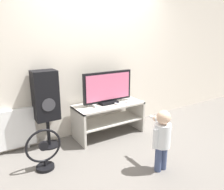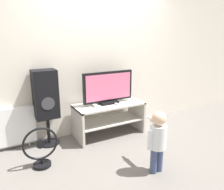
{
  "view_description": "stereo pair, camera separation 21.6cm",
  "coord_description": "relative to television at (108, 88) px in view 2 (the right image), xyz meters",
  "views": [
    {
      "loc": [
        -1.83,
        -2.7,
        1.66
      ],
      "look_at": [
        0.0,
        0.15,
        0.73
      ],
      "focal_mm": 35.0,
      "sensor_mm": 36.0,
      "label": 1
    },
    {
      "loc": [
        -1.65,
        -2.81,
        1.66
      ],
      "look_at": [
        0.0,
        0.15,
        0.73
      ],
      "focal_mm": 35.0,
      "sensor_mm": 36.0,
      "label": 2
    }
  ],
  "objects": [
    {
      "name": "ground_plane",
      "position": [
        0.0,
        -0.28,
        -0.82
      ],
      "size": [
        16.0,
        16.0,
        0.0
      ],
      "primitive_type": "plane",
      "color": "slate"
    },
    {
      "name": "wall_back",
      "position": [
        0.0,
        0.31,
        0.48
      ],
      "size": [
        10.0,
        0.06,
        2.6
      ],
      "color": "silver",
      "rests_on": "ground_plane"
    },
    {
      "name": "tv_stand",
      "position": [
        0.0,
        -0.02,
        -0.45
      ],
      "size": [
        1.16,
        0.51,
        0.55
      ],
      "color": "beige",
      "rests_on": "ground_plane"
    },
    {
      "name": "television",
      "position": [
        0.0,
        0.0,
        0.0
      ],
      "size": [
        0.89,
        0.2,
        0.54
      ],
      "color": "black",
      "rests_on": "tv_stand"
    },
    {
      "name": "game_console",
      "position": [
        -0.28,
        -0.03,
        -0.25
      ],
      "size": [
        0.05,
        0.16,
        0.04
      ],
      "color": "white",
      "rests_on": "tv_stand"
    },
    {
      "name": "remote_primary",
      "position": [
        0.31,
        -0.16,
        -0.25
      ],
      "size": [
        0.09,
        0.13,
        0.03
      ],
      "color": "white",
      "rests_on": "tv_stand"
    },
    {
      "name": "remote_secondary",
      "position": [
        0.09,
        -0.14,
        -0.25
      ],
      "size": [
        0.05,
        0.13,
        0.03
      ],
      "color": "white",
      "rests_on": "tv_stand"
    },
    {
      "name": "child",
      "position": [
        0.01,
        -1.25,
        -0.35
      ],
      "size": [
        0.3,
        0.46,
        0.8
      ],
      "color": "#3F4C72",
      "rests_on": "ground_plane"
    },
    {
      "name": "speaker_tower",
      "position": [
        -0.99,
        0.13,
        -0.04
      ],
      "size": [
        0.35,
        0.31,
        1.18
      ],
      "color": "black",
      "rests_on": "ground_plane"
    },
    {
      "name": "floor_fan",
      "position": [
        -1.22,
        -0.44,
        -0.58
      ],
      "size": [
        0.45,
        0.23,
        0.55
      ],
      "color": "black",
      "rests_on": "ground_plane"
    },
    {
      "name": "radiator",
      "position": [
        -1.56,
        0.24,
        -0.47
      ],
      "size": [
        0.81,
        0.08,
        0.64
      ],
      "color": "white",
      "rests_on": "ground_plane"
    }
  ]
}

